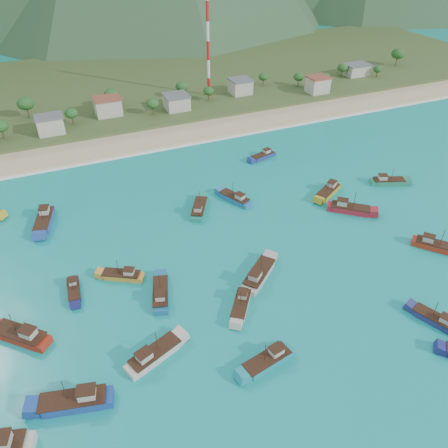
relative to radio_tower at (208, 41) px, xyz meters
name	(u,v)px	position (x,y,z in m)	size (l,w,h in m)	color
ground	(228,287)	(-38.05, -108.00, -23.39)	(600.00, 600.00, 0.00)	#0C8A8B
beach	(139,141)	(-38.05, -29.00, -23.39)	(400.00, 18.00, 1.20)	beige
land	(106,87)	(-38.05, 32.00, -23.39)	(400.00, 110.00, 2.40)	#385123
surf_line	(145,152)	(-38.05, -38.50, -23.39)	(400.00, 2.50, 0.08)	white
village	(154,103)	(-26.12, -7.44, -18.92)	(215.60, 23.77, 6.27)	beige
vegetation	(110,105)	(-42.59, -4.45, -18.23)	(276.13, 26.19, 8.55)	#235623
radio_tower	(208,41)	(0.00, 0.00, 0.00)	(1.20, 1.20, 43.57)	red
boat_0	(241,305)	(-37.95, -114.26, -22.76)	(7.80, 9.32, 5.60)	beige
boat_1	(259,275)	(-30.70, -107.92, -22.52)	(11.19, 10.17, 6.92)	#AFA49E
boat_2	(435,246)	(12.95, -115.21, -22.65)	(9.16, 9.99, 6.19)	#B72D18
boat_3	(199,209)	(-33.64, -78.22, -22.66)	(7.73, 10.63, 6.17)	#19836C
boat_5	(388,182)	(22.76, -86.57, -22.70)	(10.48, 6.42, 5.96)	#258060
boat_6	(44,221)	(-72.43, -67.84, -22.51)	(6.31, 12.31, 6.98)	#264BA4
boat_7	(263,156)	(-3.70, -57.41, -22.81)	(9.42, 4.91, 5.34)	navy
boat_8	(328,192)	(3.31, -84.41, -22.65)	(10.67, 7.95, 6.22)	#AF9720
boat_9	(235,199)	(-22.71, -77.26, -22.70)	(6.91, 10.42, 5.96)	#26699D
boat_10	(268,361)	(-39.29, -128.52, -22.68)	(10.65, 4.97, 6.06)	teal
boat_12	(161,294)	(-52.25, -104.98, -22.67)	(5.87, 10.72, 6.08)	#1A5F89
boat_14	(122,276)	(-58.38, -96.02, -22.80)	(9.28, 6.90, 5.41)	orange
boat_15	(21,336)	(-79.65, -105.28, -22.53)	(10.83, 10.42, 6.86)	#9D2513
boat_16	(74,290)	(-68.83, -96.36, -22.91)	(2.95, 8.26, 4.80)	navy
boat_17	(154,355)	(-57.66, -119.39, -22.59)	(11.49, 7.11, 6.54)	beige
boat_19	(349,209)	(3.42, -94.16, -22.56)	(10.89, 9.81, 6.71)	#A91F2B
boat_24	(75,402)	(-72.17, -123.26, -22.49)	(12.50, 6.21, 7.09)	#1B4192
boat_25	(435,320)	(-4.34, -132.90, -22.77)	(6.20, 9.69, 5.53)	navy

